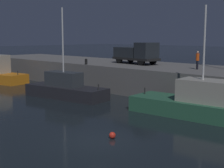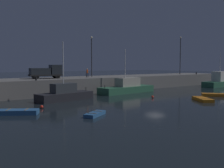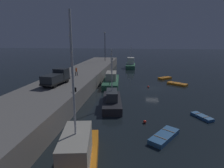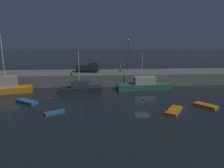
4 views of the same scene
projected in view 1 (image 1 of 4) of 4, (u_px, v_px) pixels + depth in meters
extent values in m
plane|color=black|center=(98.00, 141.00, 17.81)|extent=(320.00, 320.00, 0.00)
cube|color=#2D6647|center=(208.00, 110.00, 22.61)|extent=(11.61, 4.00, 1.14)
cube|color=#ADA899|center=(212.00, 92.00, 22.29)|extent=(4.65, 2.49, 1.55)
cylinder|color=silver|center=(204.00, 43.00, 22.22)|extent=(0.14, 0.14, 5.06)
cylinder|color=#262626|center=(145.00, 91.00, 25.74)|extent=(0.10, 0.10, 0.50)
cylinder|color=#262626|center=(18.00, 73.00, 38.19)|extent=(0.10, 0.10, 0.50)
cube|color=#232328|center=(66.00, 92.00, 30.23)|extent=(8.56, 3.77, 1.09)
cube|color=#33383D|center=(64.00, 79.00, 30.20)|extent=(3.73, 2.06, 1.31)
cylinder|color=silver|center=(63.00, 40.00, 29.70)|extent=(0.14, 0.14, 5.82)
cylinder|color=#262626|center=(98.00, 87.00, 27.94)|extent=(0.10, 0.10, 0.50)
sphere|color=red|center=(112.00, 135.00, 18.19)|extent=(0.38, 0.38, 0.38)
cylinder|color=black|center=(153.00, 60.00, 34.73)|extent=(0.93, 0.40, 0.90)
cylinder|color=black|center=(141.00, 61.00, 33.68)|extent=(0.93, 0.40, 0.90)
cylinder|color=black|center=(131.00, 59.00, 37.50)|extent=(0.93, 0.40, 0.90)
cylinder|color=black|center=(119.00, 59.00, 36.45)|extent=(0.93, 0.40, 0.90)
cube|color=black|center=(136.00, 59.00, 35.57)|extent=(5.81, 2.79, 0.25)
cube|color=#23282D|center=(146.00, 50.00, 34.14)|extent=(2.05, 2.26, 1.64)
cube|color=#23282D|center=(130.00, 52.00, 36.25)|extent=(3.49, 2.46, 1.08)
cylinder|color=black|center=(197.00, 65.00, 29.90)|extent=(0.13, 0.13, 0.80)
cylinder|color=black|center=(198.00, 65.00, 29.59)|extent=(0.13, 0.13, 0.80)
cylinder|color=#E54C14|center=(198.00, 57.00, 29.64)|extent=(0.43, 0.43, 0.66)
sphere|color=beige|center=(198.00, 52.00, 29.57)|extent=(0.19, 0.19, 0.19)
cylinder|color=black|center=(86.00, 62.00, 34.87)|extent=(0.28, 0.28, 0.60)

